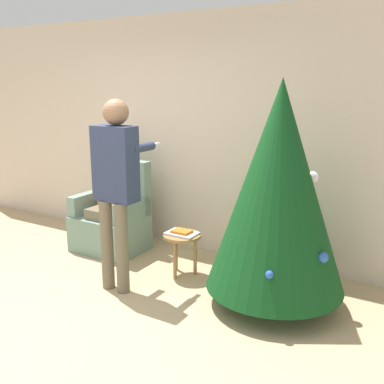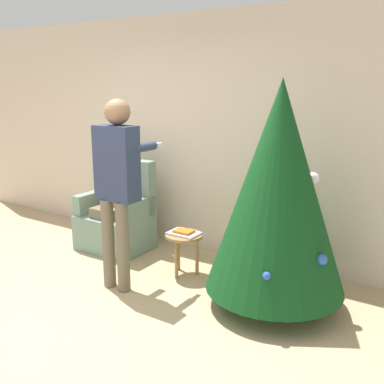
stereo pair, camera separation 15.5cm
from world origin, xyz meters
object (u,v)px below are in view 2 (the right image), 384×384
(armchair, at_px, (117,218))
(person_standing, at_px, (117,177))
(christmas_tree, at_px, (278,188))
(side_stool, at_px, (184,241))
(person_seated, at_px, (115,194))

(armchair, xyz_separation_m, person_standing, (0.75, -0.78, 0.72))
(christmas_tree, relative_size, armchair, 1.87)
(armchair, relative_size, side_stool, 2.42)
(armchair, xyz_separation_m, side_stool, (1.11, -0.21, -0.00))
(christmas_tree, height_order, person_standing, christmas_tree)
(christmas_tree, distance_m, armchair, 2.28)
(side_stool, bearing_deg, armchair, 169.18)
(christmas_tree, height_order, armchair, christmas_tree)
(christmas_tree, xyz_separation_m, armchair, (-2.14, 0.32, -0.71))
(christmas_tree, bearing_deg, armchair, 171.56)
(christmas_tree, bearing_deg, person_standing, -161.77)
(christmas_tree, height_order, person_seated, christmas_tree)
(person_standing, bearing_deg, armchair, 133.78)
(person_seated, relative_size, person_standing, 0.69)
(armchair, height_order, side_stool, armchair)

